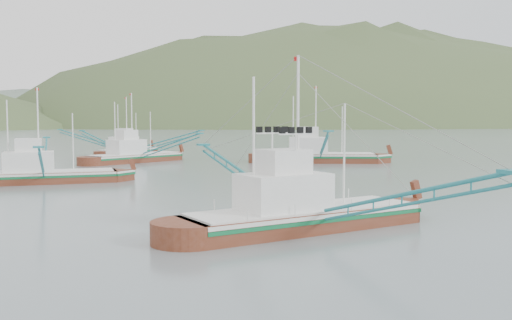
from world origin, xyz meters
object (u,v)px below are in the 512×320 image
object	(u,v)px
bg_boat_extra	(128,142)
bg_boat_far	(134,147)
main_boat	(302,197)
bg_boat_left	(42,169)
bg_boat_right	(318,146)

from	to	relation	value
bg_boat_extra	bg_boat_far	bearing A→B (deg)	-148.77
main_boat	bg_boat_left	xyz separation A→B (m)	(-13.33, 27.64, -0.47)
bg_boat_right	bg_boat_left	size ratio (longest dim) A/B	1.13
bg_boat_far	bg_boat_right	bearing A→B (deg)	-51.97
bg_boat_right	bg_boat_extra	size ratio (longest dim) A/B	1.21
bg_boat_right	bg_boat_extra	xyz separation A→B (m)	(-22.16, 22.73, -0.06)
main_boat	bg_boat_extra	xyz separation A→B (m)	(-1.47, 64.17, 0.37)
main_boat	bg_boat_left	world-z (taller)	main_boat
bg_boat_left	bg_boat_extra	size ratio (longest dim) A/B	1.07
bg_boat_far	bg_boat_extra	distance (m)	14.03
main_boat	bg_boat_extra	world-z (taller)	bg_boat_extra
main_boat	bg_boat_right	distance (m)	46.31
main_boat	bg_boat_right	world-z (taller)	bg_boat_right
bg_boat_far	bg_boat_left	xyz separation A→B (m)	(-11.07, -22.52, -0.82)
bg_boat_right	bg_boat_left	bearing A→B (deg)	-136.46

